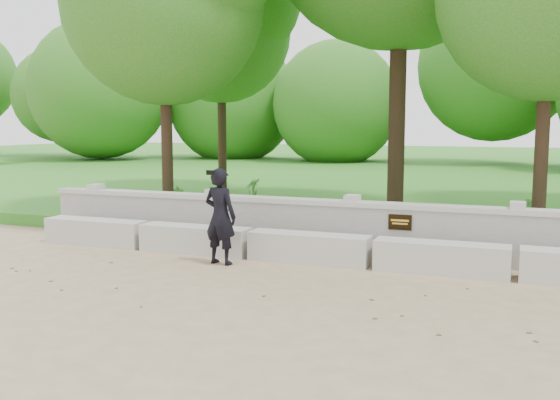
# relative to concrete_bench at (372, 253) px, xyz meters

# --- Properties ---
(ground) EXTENTS (80.00, 80.00, 0.00)m
(ground) POSITION_rel_concrete_bench_xyz_m (-0.00, -1.90, -0.22)
(ground) COLOR tan
(ground) RESTS_ON ground
(lawn) EXTENTS (40.00, 22.00, 0.25)m
(lawn) POSITION_rel_concrete_bench_xyz_m (-0.00, 12.10, -0.10)
(lawn) COLOR #346A1C
(lawn) RESTS_ON ground
(concrete_bench) EXTENTS (11.90, 0.45, 0.45)m
(concrete_bench) POSITION_rel_concrete_bench_xyz_m (0.00, 0.00, 0.00)
(concrete_bench) COLOR beige
(concrete_bench) RESTS_ON ground
(parapet_wall) EXTENTS (12.50, 0.35, 0.90)m
(parapet_wall) POSITION_rel_concrete_bench_xyz_m (0.00, 0.70, 0.24)
(parapet_wall) COLOR #B1AFA7
(parapet_wall) RESTS_ON ground
(man_main) EXTENTS (0.59, 0.53, 1.48)m
(man_main) POSITION_rel_concrete_bench_xyz_m (-2.23, -0.60, 0.51)
(man_main) COLOR black
(man_main) RESTS_ON ground
(tree_far_left) EXTENTS (3.90, 3.90, 6.65)m
(tree_far_left) POSITION_rel_concrete_bench_xyz_m (-5.94, 6.98, 4.71)
(tree_far_left) COLOR #382619
(tree_far_left) RESTS_ON lawn
(shrub_a) EXTENTS (0.30, 0.34, 0.54)m
(shrub_a) POSITION_rel_concrete_bench_xyz_m (-4.92, 2.79, 0.29)
(shrub_a) COLOR #3C822C
(shrub_a) RESTS_ON lawn
(shrub_b) EXTENTS (0.40, 0.42, 0.60)m
(shrub_b) POSITION_rel_concrete_bench_xyz_m (2.17, 2.41, 0.32)
(shrub_b) COLOR #3C822C
(shrub_b) RESTS_ON lawn
(shrub_c) EXTENTS (0.76, 0.74, 0.64)m
(shrub_c) POSITION_rel_concrete_bench_xyz_m (2.23, 1.40, 0.35)
(shrub_c) COLOR #3C822C
(shrub_c) RESTS_ON lawn
(shrub_d) EXTENTS (0.51, 0.51, 0.68)m
(shrub_d) POSITION_rel_concrete_bench_xyz_m (-3.48, 3.52, 0.37)
(shrub_d) COLOR #3C822C
(shrub_d) RESTS_ON lawn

